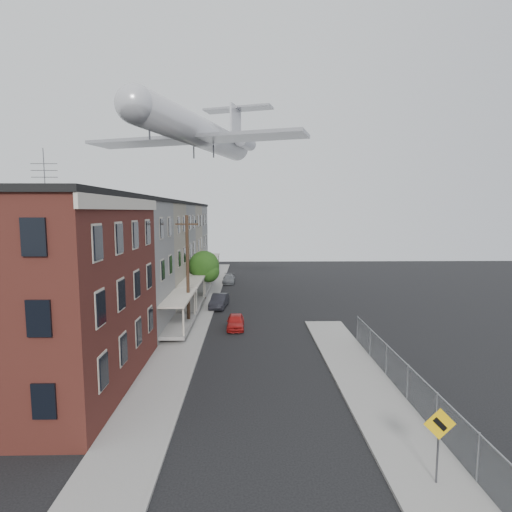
% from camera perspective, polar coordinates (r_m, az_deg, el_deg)
% --- Properties ---
extents(ground, '(120.00, 120.00, 0.00)m').
position_cam_1_polar(ground, '(16.44, 2.08, -28.12)').
color(ground, black).
rests_on(ground, ground).
extents(sidewalk_left, '(3.00, 62.00, 0.12)m').
position_cam_1_polar(sidewalk_left, '(38.93, -8.14, -7.39)').
color(sidewalk_left, gray).
rests_on(sidewalk_left, ground).
extents(sidewalk_right, '(3.00, 26.00, 0.12)m').
position_cam_1_polar(sidewalk_right, '(22.50, 16.02, -18.13)').
color(sidewalk_right, gray).
rests_on(sidewalk_right, ground).
extents(curb_left, '(0.15, 62.00, 0.14)m').
position_cam_1_polar(curb_left, '(38.78, -6.00, -7.40)').
color(curb_left, gray).
rests_on(curb_left, ground).
extents(curb_right, '(0.15, 26.00, 0.14)m').
position_cam_1_polar(curb_right, '(22.14, 12.24, -18.43)').
color(curb_right, gray).
rests_on(curb_right, ground).
extents(corner_building, '(10.31, 12.30, 12.15)m').
position_cam_1_polar(corner_building, '(23.74, -29.39, -4.50)').
color(corner_building, '#3D1913').
rests_on(corner_building, ground).
extents(row_house_a, '(11.98, 7.00, 10.30)m').
position_cam_1_polar(row_house_a, '(32.29, -21.39, -1.47)').
color(row_house_a, gray).
rests_on(row_house_a, ground).
extents(row_house_b, '(11.98, 7.00, 10.30)m').
position_cam_1_polar(row_house_b, '(38.89, -17.85, -0.06)').
color(row_house_b, '#706758').
rests_on(row_house_b, ground).
extents(row_house_c, '(11.98, 7.00, 10.30)m').
position_cam_1_polar(row_house_c, '(45.60, -15.34, 0.94)').
color(row_house_c, gray).
rests_on(row_house_c, ground).
extents(row_house_d, '(11.98, 7.00, 10.30)m').
position_cam_1_polar(row_house_d, '(52.39, -13.48, 1.68)').
color(row_house_d, '#706758').
rests_on(row_house_d, ground).
extents(row_house_e, '(11.98, 7.00, 10.30)m').
position_cam_1_polar(row_house_e, '(59.23, -12.04, 2.24)').
color(row_house_e, gray).
rests_on(row_house_e, ground).
extents(chainlink_fence, '(0.06, 18.06, 1.90)m').
position_cam_1_polar(chainlink_fence, '(21.75, 20.85, -16.51)').
color(chainlink_fence, gray).
rests_on(chainlink_fence, ground).
extents(warning_sign, '(1.10, 0.11, 2.80)m').
position_cam_1_polar(warning_sign, '(15.89, 24.68, -22.12)').
color(warning_sign, '#515156').
rests_on(warning_sign, ground).
extents(utility_pole, '(1.80, 0.26, 9.00)m').
position_cam_1_polar(utility_pole, '(32.21, -9.73, -1.95)').
color(utility_pole, black).
rests_on(utility_pole, ground).
extents(street_tree, '(3.22, 3.20, 5.20)m').
position_cam_1_polar(street_tree, '(42.09, -7.27, -1.63)').
color(street_tree, black).
rests_on(street_tree, ground).
extents(car_near, '(1.37, 3.37, 1.15)m').
position_cam_1_polar(car_near, '(32.20, -2.95, -9.34)').
color(car_near, '#AE1816').
rests_on(car_near, ground).
extents(car_mid, '(1.83, 4.12, 1.31)m').
position_cam_1_polar(car_mid, '(39.06, -5.29, -6.41)').
color(car_mid, black).
rests_on(car_mid, ground).
extents(car_far, '(1.58, 3.78, 1.09)m').
position_cam_1_polar(car_far, '(52.00, -3.91, -3.29)').
color(car_far, slate).
rests_on(car_far, ground).
extents(airplane, '(22.13, 25.33, 7.34)m').
position_cam_1_polar(airplane, '(42.47, -7.74, 17.00)').
color(airplane, '#B9B9BD').
rests_on(airplane, ground).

